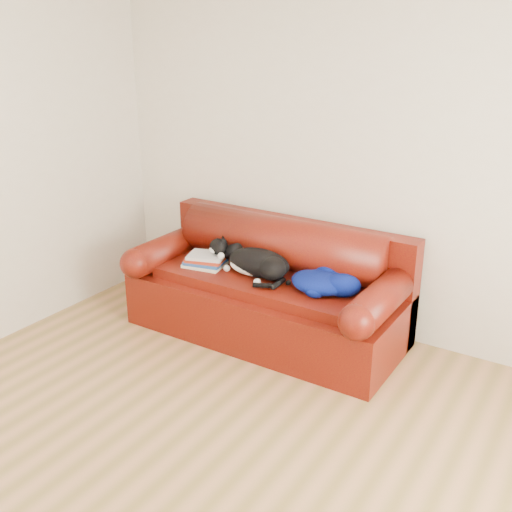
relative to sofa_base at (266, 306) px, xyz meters
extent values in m
plane|color=brown|center=(0.56, -1.49, -0.24)|extent=(4.50, 4.50, 0.00)
cube|color=beige|center=(0.56, 0.51, 1.06)|extent=(4.50, 0.02, 2.60)
cube|color=#3C0208|center=(0.00, 0.01, -0.03)|extent=(2.10, 0.90, 0.42)
cube|color=#3C0208|center=(0.00, -0.04, 0.21)|extent=(1.66, 0.62, 0.10)
cylinder|color=black|center=(-0.93, -0.32, -0.21)|extent=(0.06, 0.06, 0.05)
cylinder|color=black|center=(0.93, -0.32, -0.21)|extent=(0.06, 0.06, 0.05)
cylinder|color=black|center=(-0.93, 0.34, -0.21)|extent=(0.06, 0.06, 0.05)
cylinder|color=black|center=(0.93, 0.34, -0.21)|extent=(0.06, 0.06, 0.05)
cube|color=#3C0208|center=(0.00, 0.37, 0.19)|extent=(2.10, 0.18, 0.85)
cylinder|color=#3C0208|center=(0.00, 0.26, 0.44)|extent=(1.70, 0.40, 0.40)
cylinder|color=#3C0208|center=(-0.93, 0.01, 0.30)|extent=(0.24, 0.88, 0.24)
sphere|color=#3C0208|center=(-0.93, -0.43, 0.30)|extent=(0.24, 0.24, 0.24)
cylinder|color=#3C0208|center=(0.93, 0.01, 0.30)|extent=(0.24, 0.88, 0.24)
sphere|color=#3C0208|center=(0.93, -0.43, 0.30)|extent=(0.24, 0.24, 0.24)
cube|color=beige|center=(-0.50, -0.10, 0.28)|extent=(0.34, 0.28, 0.02)
cube|color=white|center=(-0.50, -0.10, 0.28)|extent=(0.32, 0.27, 0.02)
cube|color=#1C4A99|center=(-0.50, -0.10, 0.30)|extent=(0.34, 0.28, 0.02)
cube|color=white|center=(-0.50, -0.10, 0.30)|extent=(0.32, 0.27, 0.02)
cube|color=#A42812|center=(-0.50, -0.10, 0.33)|extent=(0.34, 0.29, 0.02)
cube|color=white|center=(-0.50, -0.10, 0.33)|extent=(0.32, 0.27, 0.02)
cube|color=silver|center=(-0.50, -0.10, 0.35)|extent=(0.33, 0.29, 0.02)
cube|color=white|center=(-0.50, -0.10, 0.35)|extent=(0.32, 0.28, 0.02)
ellipsoid|color=black|center=(-0.04, -0.05, 0.37)|extent=(0.57, 0.44, 0.21)
ellipsoid|color=white|center=(-0.08, -0.09, 0.33)|extent=(0.39, 0.28, 0.13)
ellipsoid|color=white|center=(-0.24, 0.00, 0.37)|extent=(0.18, 0.17, 0.13)
ellipsoid|color=black|center=(0.11, -0.09, 0.35)|extent=(0.27, 0.27, 0.18)
ellipsoid|color=black|center=(-0.35, 0.07, 0.43)|extent=(0.19, 0.18, 0.13)
ellipsoid|color=white|center=(-0.37, 0.03, 0.42)|extent=(0.09, 0.08, 0.05)
sphere|color=#BF7272|center=(-0.39, 0.02, 0.42)|extent=(0.02, 0.02, 0.02)
cone|color=black|center=(-0.34, 0.04, 0.49)|extent=(0.07, 0.07, 0.06)
cone|color=black|center=(-0.32, 0.10, 0.49)|extent=(0.07, 0.07, 0.06)
cylinder|color=black|center=(0.20, -0.16, 0.30)|extent=(0.05, 0.18, 0.05)
sphere|color=white|center=(-0.28, -0.01, 0.29)|extent=(0.05, 0.05, 0.05)
sphere|color=white|center=(0.05, -0.21, 0.29)|extent=(0.05, 0.05, 0.05)
ellipsoid|color=#040243|center=(0.49, -0.03, 0.33)|extent=(0.53, 0.50, 0.14)
ellipsoid|color=#040243|center=(0.64, -0.03, 0.34)|extent=(0.32, 0.30, 0.16)
ellipsoid|color=#040243|center=(0.37, -0.01, 0.31)|extent=(0.34, 0.36, 0.10)
ellipsoid|color=#040243|center=(0.48, 0.10, 0.34)|extent=(0.26, 0.24, 0.16)
ellipsoid|color=#040243|center=(0.49, -0.14, 0.31)|extent=(0.21, 0.22, 0.10)
ellipsoid|color=silver|center=(0.58, -0.07, 0.35)|extent=(0.20, 0.13, 0.04)
camera|label=1|loc=(2.19, -3.58, 2.00)|focal=42.00mm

